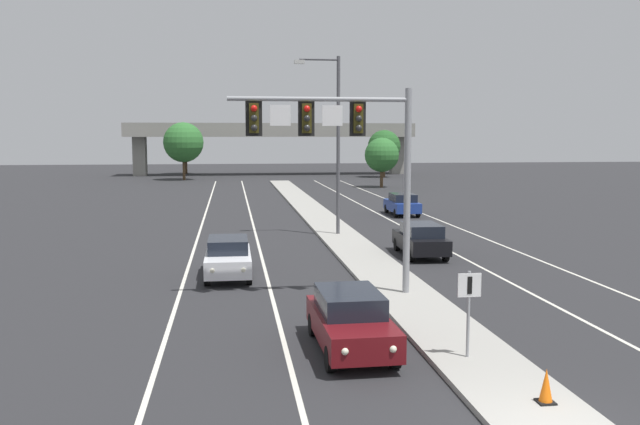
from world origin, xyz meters
The scene contains 18 objects.
median_island centered at (0.00, 18.00, 0.07)m, with size 2.40×110.00×0.15m, color #9E9B93.
lane_stripe_oncoming_center centered at (-4.70, 25.00, 0.00)m, with size 0.14×100.00×0.01m, color silver.
lane_stripe_receding_center centered at (4.70, 25.00, 0.00)m, with size 0.14×100.00×0.01m, color silver.
edge_stripe_left centered at (-8.00, 25.00, 0.00)m, with size 0.14×100.00×0.01m, color silver.
edge_stripe_right centered at (8.00, 25.00, 0.00)m, with size 0.14×100.00×0.01m, color silver.
overhead_signal_mast centered at (-2.15, 11.49, 5.47)m, with size 6.36×0.44×7.20m.
median_sign_post centered at (-0.23, 4.44, 1.59)m, with size 0.60×0.10×2.20m.
street_lamp_median centered at (-0.26, 26.17, 5.79)m, with size 2.58×0.28×10.00m.
car_oncoming_darkred centered at (-2.99, 5.82, 0.82)m, with size 1.89×4.50×1.58m.
car_oncoming_white centered at (-6.25, 15.71, 0.82)m, with size 1.83×4.47×1.58m.
car_receding_black centered at (2.86, 19.30, 0.82)m, with size 1.92×4.51×1.58m.
car_receding_blue centered at (6.24, 35.72, 0.82)m, with size 1.87×4.49×1.58m.
traffic_cone_median_nose centered at (0.36, 1.41, 0.51)m, with size 0.36×0.36×0.74m.
overpass_bridge centered at (0.00, 88.73, 5.78)m, with size 42.40×6.40×7.65m.
tree_far_right_b centered at (15.23, 80.19, 4.32)m, with size 4.57×4.57×6.61m.
tree_far_left_b centered at (-12.84, 92.73, 4.60)m, with size 4.87×4.87×7.04m.
tree_far_right_c centered at (10.72, 61.98, 3.63)m, with size 3.85×3.85×5.57m.
tree_far_left_c centered at (-12.17, 77.85, 4.94)m, with size 5.23×5.23×7.56m.
Camera 1 is at (-6.10, -11.22, 5.68)m, focal length 37.41 mm.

